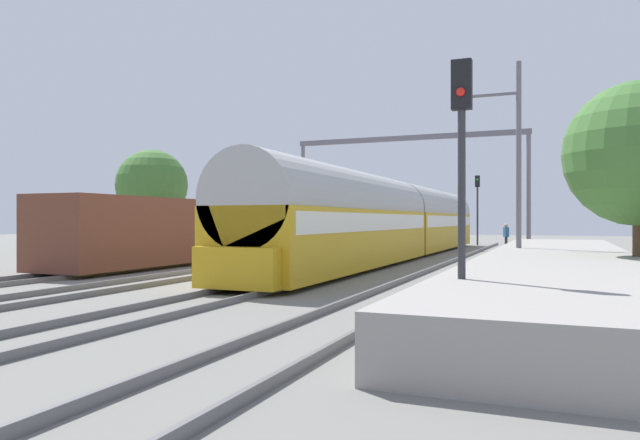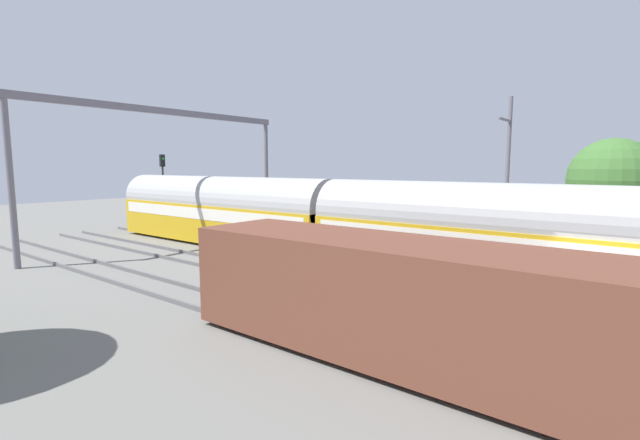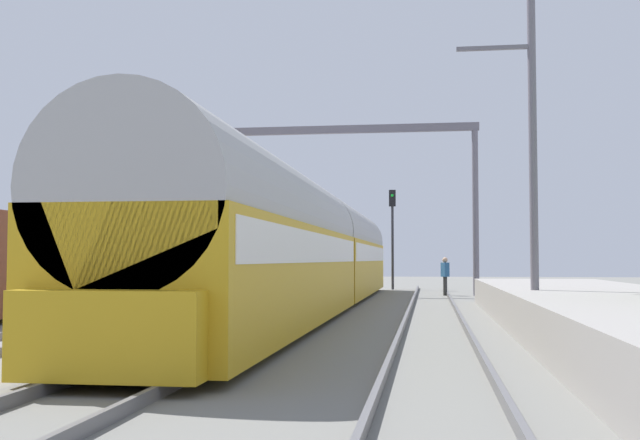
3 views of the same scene
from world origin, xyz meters
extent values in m
plane|color=slate|center=(0.00, 0.00, 0.00)|extent=(120.00, 120.00, 0.00)
cube|color=#5D5B5E|center=(-6.69, 0.00, 0.08)|extent=(0.08, 60.00, 0.16)
cube|color=#5D5B5E|center=(-5.25, 0.00, 0.08)|extent=(0.08, 60.00, 0.16)
cube|color=#5D5B5E|center=(-2.71, 0.00, 0.08)|extent=(0.08, 60.00, 0.16)
cube|color=#5D5B5E|center=(-1.27, 0.00, 0.08)|extent=(0.08, 60.00, 0.16)
cube|color=#5D5B5E|center=(1.27, 0.00, 0.08)|extent=(0.08, 60.00, 0.16)
cube|color=#5D5B5E|center=(2.71, 0.00, 0.08)|extent=(0.08, 60.00, 0.16)
cube|color=#5D5B5E|center=(5.25, 0.00, 0.08)|extent=(0.08, 60.00, 0.16)
cube|color=#5D5B5E|center=(6.69, 0.00, 0.08)|extent=(0.08, 60.00, 0.16)
cube|color=gray|center=(9.79, 2.00, 0.45)|extent=(4.40, 28.00, 0.90)
cube|color=gold|center=(1.99, 3.02, 1.26)|extent=(2.90, 16.00, 2.20)
cube|color=silver|center=(1.99, 3.02, 1.89)|extent=(2.93, 15.36, 0.64)
cylinder|color=#A7A7A7|center=(1.99, 3.02, 2.56)|extent=(2.84, 16.00, 2.84)
cube|color=gold|center=(1.99, 19.37, 1.26)|extent=(2.90, 16.00, 2.20)
cube|color=silver|center=(1.99, 19.37, 1.89)|extent=(2.93, 15.36, 0.64)
cylinder|color=#A7A7A7|center=(1.99, 19.37, 2.56)|extent=(2.84, 16.00, 2.84)
cube|color=brown|center=(-5.97, 2.51, 1.51)|extent=(2.80, 13.00, 2.70)
cube|color=black|center=(-5.97, 2.51, 0.21)|extent=(2.52, 11.96, 0.10)
cylinder|color=#2D2D2D|center=(6.59, 21.37, 0.42)|extent=(0.24, 0.24, 0.85)
cube|color=#285684|center=(6.59, 21.37, 1.17)|extent=(0.39, 0.47, 0.64)
sphere|color=tan|center=(6.59, 21.37, 1.61)|extent=(0.24, 0.24, 0.24)
cylinder|color=#2D2D33|center=(3.91, 28.10, 2.26)|extent=(0.14, 0.14, 4.53)
cube|color=black|center=(3.91, 28.10, 4.98)|extent=(0.36, 0.20, 0.90)
sphere|color=#19D133|center=(3.91, 27.98, 5.12)|extent=(0.16, 0.16, 0.16)
cylinder|color=slate|center=(-7.97, 21.40, 3.75)|extent=(0.28, 0.28, 7.50)
cylinder|color=slate|center=(7.97, 21.40, 3.75)|extent=(0.28, 0.28, 7.50)
cube|color=slate|center=(0.00, 21.40, 7.68)|extent=(16.34, 0.24, 0.36)
cylinder|color=slate|center=(8.37, 4.90, 4.00)|extent=(0.20, 0.20, 8.00)
cube|color=slate|center=(7.47, 4.90, 6.80)|extent=(1.80, 0.10, 0.10)
cylinder|color=#4C3826|center=(11.95, 0.74, 1.16)|extent=(0.36, 0.36, 2.31)
sphere|color=#3F6E30|center=(11.95, 0.74, 3.90)|extent=(4.23, 4.23, 4.23)
camera|label=1|loc=(9.80, -18.43, 1.97)|focal=32.70mm
camera|label=2|loc=(-15.14, -1.40, 4.62)|focal=24.98mm
camera|label=3|loc=(5.87, -14.20, 1.63)|focal=43.51mm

